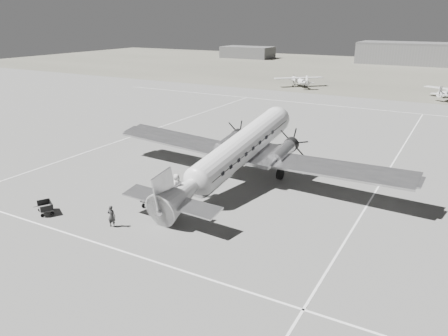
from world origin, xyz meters
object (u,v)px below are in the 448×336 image
(hangar_main, at_px, (429,54))
(baggage_cart_near, at_px, (154,201))
(light_plane_left, at_px, (299,82))
(shed_secondary, at_px, (247,52))
(passenger, at_px, (177,185))
(ramp_agent, at_px, (162,193))
(baggage_cart_far, at_px, (45,208))
(dc3_airliner, at_px, (235,155))
(ground_crew, at_px, (112,216))

(hangar_main, xyz_separation_m, baggage_cart_near, (-7.41, -127.61, -2.77))
(baggage_cart_near, bearing_deg, light_plane_left, 95.99)
(shed_secondary, bearing_deg, passenger, -66.21)
(light_plane_left, xyz_separation_m, ramp_agent, (11.81, -63.86, -0.26))
(baggage_cart_far, relative_size, ramp_agent, 0.92)
(dc3_airliner, xyz_separation_m, baggage_cart_near, (-3.31, -7.25, -2.28))
(dc3_airliner, distance_m, ground_crew, 12.13)
(shed_secondary, relative_size, light_plane_left, 1.69)
(baggage_cart_near, xyz_separation_m, ground_crew, (-0.50, -4.10, 0.27))
(passenger, bearing_deg, shed_secondary, 13.81)
(light_plane_left, height_order, baggage_cart_far, light_plane_left)
(light_plane_left, distance_m, baggage_cart_far, 69.87)
(baggage_cart_far, height_order, ramp_agent, ramp_agent)
(dc3_airliner, distance_m, ramp_agent, 7.34)
(baggage_cart_far, height_order, ground_crew, ground_crew)
(shed_secondary, height_order, light_plane_left, shed_secondary)
(ramp_agent, bearing_deg, light_plane_left, 23.74)
(baggage_cart_far, relative_size, ground_crew, 0.97)
(shed_secondary, distance_m, dc3_airliner, 128.19)
(dc3_airliner, distance_m, baggage_cart_far, 15.72)
(shed_secondary, xyz_separation_m, dc3_airliner, (55.89, -115.36, 0.81))
(baggage_cart_far, xyz_separation_m, ramp_agent, (6.53, 5.80, 0.41))
(dc3_airliner, relative_size, ground_crew, 18.40)
(light_plane_left, height_order, baggage_cart_near, light_plane_left)
(baggage_cart_far, distance_m, ground_crew, 5.98)
(ground_crew, xyz_separation_m, passenger, (0.73, 6.88, 0.15))
(hangar_main, bearing_deg, ramp_agent, -93.30)
(dc3_airliner, relative_size, light_plane_left, 2.77)
(hangar_main, height_order, passenger, hangar_main)
(hangar_main, bearing_deg, baggage_cart_near, -93.32)
(hangar_main, height_order, ground_crew, hangar_main)
(hangar_main, distance_m, baggage_cart_far, 133.23)
(shed_secondary, height_order, dc3_airliner, dc3_airliner)
(dc3_airliner, xyz_separation_m, ground_crew, (-3.80, -11.34, -2.01))
(hangar_main, distance_m, ramp_agent, 126.91)
(shed_secondary, bearing_deg, baggage_cart_near, -66.79)
(shed_secondary, relative_size, passenger, 9.47)
(dc3_airliner, xyz_separation_m, ramp_agent, (-3.20, -6.31, -1.96))
(dc3_airliner, bearing_deg, ramp_agent, -112.90)
(hangar_main, xyz_separation_m, passenger, (-7.18, -124.83, -2.35))
(hangar_main, distance_m, ground_crew, 131.97)
(baggage_cart_near, height_order, ground_crew, ground_crew)
(hangar_main, height_order, baggage_cart_far, hangar_main)
(hangar_main, xyz_separation_m, ground_crew, (-7.91, -131.71, -2.50))
(ground_crew, bearing_deg, dc3_airliner, -123.36)
(ground_crew, relative_size, ramp_agent, 0.95)
(dc3_airliner, relative_size, ramp_agent, 17.46)
(light_plane_left, xyz_separation_m, ground_crew, (11.20, -68.90, -0.30))
(light_plane_left, distance_m, baggage_cart_near, 65.85)
(light_plane_left, bearing_deg, ground_crew, -121.62)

